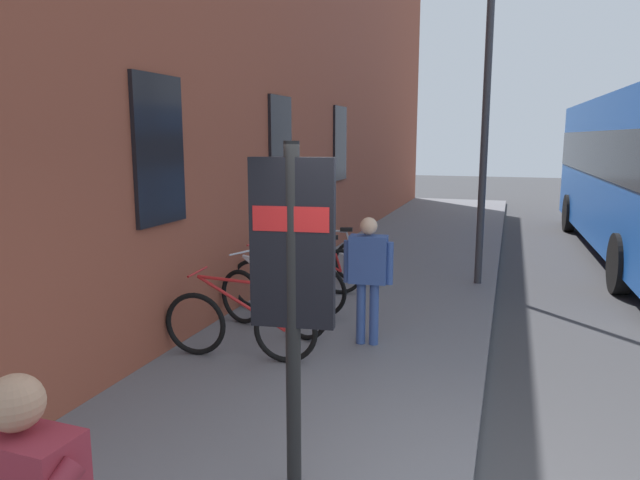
# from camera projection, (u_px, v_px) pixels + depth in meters

# --- Properties ---
(ground) EXTENTS (60.00, 60.00, 0.00)m
(ground) POSITION_uv_depth(u_px,v_px,m) (562.00, 303.00, 9.09)
(ground) COLOR #38383A
(sidewalk_pavement) EXTENTS (24.00, 3.50, 0.12)m
(sidewalk_pavement) POSITION_uv_depth(u_px,v_px,m) (408.00, 262.00, 11.79)
(sidewalk_pavement) COLOR slate
(sidewalk_pavement) RESTS_ON ground
(station_facade) EXTENTS (22.00, 0.65, 8.06)m
(station_facade) POSITION_uv_depth(u_px,v_px,m) (326.00, 67.00, 12.66)
(station_facade) COLOR brown
(station_facade) RESTS_ON ground
(bicycle_end_of_row) EXTENTS (0.48, 1.77, 0.97)m
(bicycle_end_of_row) POSITION_uv_depth(u_px,v_px,m) (240.00, 325.00, 6.42)
(bicycle_end_of_row) COLOR black
(bicycle_end_of_row) RESTS_ON sidewalk_pavement
(bicycle_leaning_wall) EXTENTS (0.71, 1.69, 0.97)m
(bicycle_leaning_wall) POSITION_uv_depth(u_px,v_px,m) (272.00, 301.00, 7.34)
(bicycle_leaning_wall) COLOR black
(bicycle_leaning_wall) RESTS_ON sidewalk_pavement
(bicycle_far_end) EXTENTS (0.48, 1.77, 0.97)m
(bicycle_far_end) POSITION_uv_depth(u_px,v_px,m) (287.00, 286.00, 8.12)
(bicycle_far_end) COLOR black
(bicycle_far_end) RESTS_ON sidewalk_pavement
(bicycle_mid_rack) EXTENTS (0.67, 1.71, 0.97)m
(bicycle_mid_rack) POSITION_uv_depth(u_px,v_px,m) (308.00, 270.00, 9.10)
(bicycle_mid_rack) COLOR black
(bicycle_mid_rack) RESTS_ON sidewalk_pavement
(bicycle_by_door) EXTENTS (0.48, 1.76, 0.97)m
(bicycle_by_door) POSITION_uv_depth(u_px,v_px,m) (325.00, 259.00, 9.91)
(bicycle_by_door) COLOR black
(bicycle_by_door) RESTS_ON sidewalk_pavement
(transit_info_sign) EXTENTS (0.15, 0.56, 2.40)m
(transit_info_sign) POSITION_uv_depth(u_px,v_px,m) (292.00, 267.00, 3.77)
(transit_info_sign) COLOR black
(transit_info_sign) RESTS_ON sidewalk_pavement
(pedestrian_by_facade) EXTENTS (0.25, 0.58, 1.52)m
(pedestrian_by_facade) POSITION_uv_depth(u_px,v_px,m) (368.00, 268.00, 6.80)
(pedestrian_by_facade) COLOR #334C8C
(pedestrian_by_facade) RESTS_ON sidewalk_pavement
(street_lamp) EXTENTS (0.28, 0.28, 5.66)m
(street_lamp) POSITION_uv_depth(u_px,v_px,m) (487.00, 79.00, 9.27)
(street_lamp) COLOR #333338
(street_lamp) RESTS_ON sidewalk_pavement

